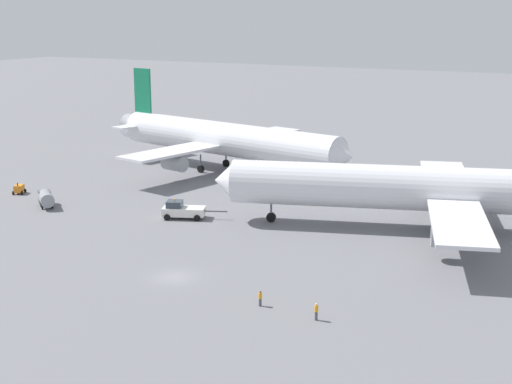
{
  "coord_description": "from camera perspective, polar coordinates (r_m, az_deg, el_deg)",
  "views": [
    {
      "loc": [
        44.01,
        -63.43,
        28.13
      ],
      "look_at": [
        -2.92,
        24.25,
        4.0
      ],
      "focal_mm": 52.34,
      "sensor_mm": 36.0,
      "label": 1
    }
  ],
  "objects": [
    {
      "name": "airliner_at_gate_left",
      "position": [
        133.51,
        -2.35,
        4.03
      ],
      "size": [
        52.74,
        42.55,
        17.45
      ],
      "color": "silver",
      "rests_on": "ground"
    },
    {
      "name": "gse_gpu_cart_small",
      "position": [
        123.85,
        -17.65,
        0.24
      ],
      "size": [
        2.36,
        2.59,
        1.9
      ],
      "color": "orange",
      "rests_on": "ground"
    },
    {
      "name": "ground_crew_marshaller_foreground",
      "position": [
        70.69,
        4.63,
        -9.08
      ],
      "size": [
        0.36,
        0.36,
        1.7
      ],
      "color": "#4C4C51",
      "rests_on": "ground"
    },
    {
      "name": "ground_plane",
      "position": [
        82.17,
        -6.24,
        -6.47
      ],
      "size": [
        600.0,
        600.0,
        0.0
      ],
      "primitive_type": "plane",
      "color": "slate"
    },
    {
      "name": "gse_fuel_bowser_stubby",
      "position": [
        114.25,
        -15.77,
        -0.45
      ],
      "size": [
        4.96,
        4.59,
        2.4
      ],
      "color": "gray",
      "rests_on": "ground"
    },
    {
      "name": "pushback_tug",
      "position": [
        104.43,
        -5.65,
        -1.39
      ],
      "size": [
        8.9,
        4.79,
        2.79
      ],
      "color": "white",
      "rests_on": "ground"
    },
    {
      "name": "ground_crew_ramp_agent_by_cones",
      "position": [
        73.69,
        0.33,
        -8.12
      ],
      "size": [
        0.36,
        0.5,
        1.57
      ],
      "color": "#4C4C51",
      "rests_on": "ground"
    },
    {
      "name": "airliner_being_pushed",
      "position": [
        100.14,
        13.47,
        0.18
      ],
      "size": [
        57.02,
        44.74,
        16.84
      ],
      "color": "silver",
      "rests_on": "ground"
    }
  ]
}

